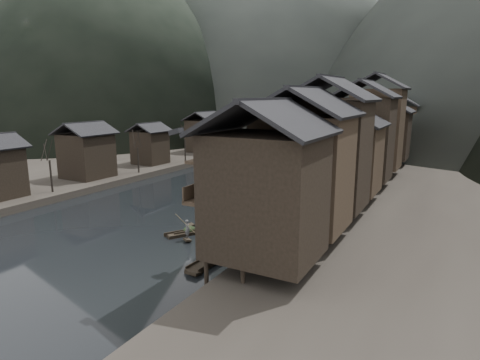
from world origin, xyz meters
The scene contains 12 objects.
water centered at (0.00, 0.00, 0.00)m, with size 300.00×300.00×0.00m, color black.
left_bank centered at (-35.00, 40.00, 0.60)m, with size 40.00×200.00×1.20m, color #2D2823.
stilt_houses centered at (17.28, 19.19, 8.82)m, with size 9.00×67.60×16.34m.
left_houses centered at (-20.50, 20.12, 5.66)m, with size 8.10×53.20×8.73m.
bare_trees centered at (-17.00, 6.96, 5.91)m, with size 3.53×40.78×7.05m.
moored_sampans centered at (11.98, 24.45, 0.20)m, with size 2.98×65.85×0.47m.
midriver_boats centered at (4.94, 50.49, 0.20)m, with size 5.98×39.47×0.45m.
stone_bridge centered at (0.00, 72.00, 5.11)m, with size 40.00×6.00×9.00m.
hero_sampan centered at (6.17, -1.26, 0.20)m, with size 3.17×4.52×0.43m.
cargo_heap centered at (6.06, -1.07, 0.75)m, with size 1.05×1.38×0.63m, color black.
boatman centered at (7.03, -2.70, 1.32)m, with size 0.65×0.43×1.78m, color #545457.
bamboo_pole centered at (7.23, -2.70, 3.78)m, with size 0.06×0.06×4.19m, color #8C7A51.
Camera 1 is at (28.00, -30.98, 13.09)m, focal length 30.00 mm.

